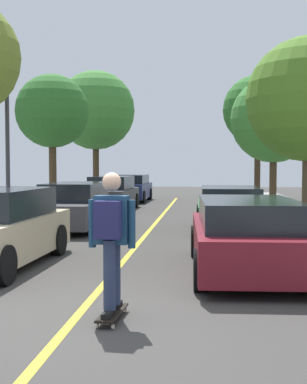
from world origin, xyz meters
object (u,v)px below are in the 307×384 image
street_tree_left_far (96,111)px  street_tree_right_far (258,110)px  skateboard (112,313)px  parked_car_left_near (74,206)px  street_tree_left_near (52,112)px  parked_car_left_farthest (130,188)px  fire_hydrant (294,221)px  street_tree_right_near (274,120)px  streetlamp (7,128)px  skateboarder (111,233)px  parked_car_right_near (230,208)px  parked_car_right_nearest (247,235)px  parked_car_left_far (111,194)px

street_tree_left_far → street_tree_right_far: street_tree_left_far is taller
street_tree_left_far → street_tree_right_far: size_ratio=1.04×
street_tree_right_far → skateboard: bearing=-100.0°
parked_car_left_near → street_tree_left_far: bearing=99.2°
street_tree_left_near → parked_car_left_near: bearing=-67.0°
parked_car_left_farthest → fire_hydrant: (6.13, -13.86, -0.21)m
street_tree_right_near → streetlamp: 11.87m
skateboard → skateboarder: (-0.00, -0.03, 0.98)m
parked_car_left_near → street_tree_right_near: street_tree_right_near is taller
parked_car_left_farthest → parked_car_right_near: bearing=-68.6°
street_tree_right_near → fire_hydrant: bearing=-94.3°
street_tree_left_near → street_tree_left_far: 8.46m
street_tree_left_near → skateboard: (4.99, -14.31, -3.96)m
street_tree_left_far → skateboard: size_ratio=8.28×
parked_car_right_nearest → skateboard: size_ratio=5.23×
parked_car_right_near → fire_hydrant: parked_car_right_near is taller
street_tree_left_near → streetlamp: street_tree_left_near is taller
parked_car_left_far → street_tree_left_near: 4.16m
parked_car_right_nearest → skateboard: 3.59m
parked_car_left_far → street_tree_left_near: street_tree_left_near is taller
parked_car_left_near → street_tree_right_far: bearing=63.9°
parked_car_left_near → parked_car_left_far: size_ratio=1.09×
street_tree_right_near → fire_hydrant: street_tree_right_near is taller
parked_car_left_farthest → street_tree_left_near: street_tree_left_near is taller
street_tree_left_near → fire_hydrant: size_ratio=7.72×
streetlamp → skateboarder: size_ratio=2.85×
parked_car_left_farthest → street_tree_right_near: (6.84, -4.41, 3.14)m
skateboard → skateboarder: bearing=-94.0°
skateboarder → parked_car_right_nearest: bearing=58.8°
street_tree_left_near → street_tree_left_far: street_tree_left_far is taller
street_tree_right_near → skateboarder: size_ratio=3.28×
parked_car_left_near → street_tree_left_near: street_tree_left_near is taller
parked_car_left_far → street_tree_left_near: bearing=-153.6°
street_tree_left_near → street_tree_left_far: size_ratio=0.77×
parked_car_left_farthest → parked_car_right_nearest: (4.64, -17.86, -0.04)m
parked_car_right_nearest → streetlamp: size_ratio=0.92×
parked_car_left_farthest → parked_car_right_nearest: size_ratio=0.96×
parked_car_left_farthest → street_tree_left_far: 5.15m
street_tree_right_far → fire_hydrant: street_tree_right_far is taller
street_tree_left_far → streetlamp: street_tree_left_far is taller
parked_car_left_far → streetlamp: size_ratio=0.89×
street_tree_left_far → parked_car_right_near: bearing=-63.5°
parked_car_left_far → streetlamp: streetlamp is taller
skateboard → skateboarder: skateboarder is taller
parked_car_left_farthest → skateboarder: (2.78, -20.92, 0.37)m
parked_car_left_near → parked_car_left_farthest: bearing=90.0°
parked_car_left_farthest → street_tree_left_far: street_tree_left_far is taller
street_tree_left_far → streetlamp: size_ratio=1.46×
parked_car_left_farthest → street_tree_right_near: bearing=-32.8°
parked_car_left_far → skateboard: (2.78, -15.41, -0.61)m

